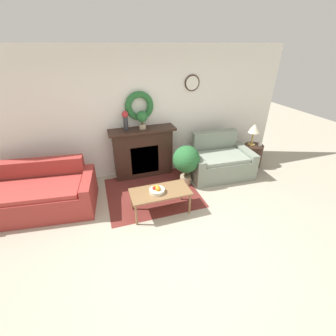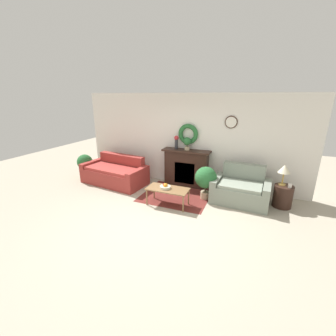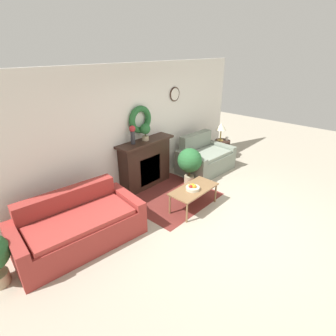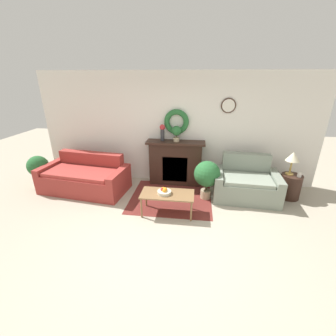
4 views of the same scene
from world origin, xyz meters
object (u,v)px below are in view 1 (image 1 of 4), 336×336
object	(u,v)px
fireplace	(143,152)
coffee_table	(160,193)
mug	(260,144)
potted_plant_on_mantel	(142,118)
couch_left	(37,195)
vase_on_mantel_left	(125,119)
side_table_by_loveseat	(252,155)
fruit_bowl	(157,190)
loveseat_right	(218,161)
potted_plant_floor_by_loveseat	(186,160)
table_lamp	(254,129)

from	to	relation	value
fireplace	coffee_table	distance (m)	1.41
mug	potted_plant_on_mantel	bearing A→B (deg)	169.94
couch_left	vase_on_mantel_left	world-z (taller)	vase_on_mantel_left
couch_left	side_table_by_loveseat	distance (m)	4.74
mug	vase_on_mantel_left	size ratio (longest dim) A/B	0.24
mug	potted_plant_on_mantel	size ratio (longest dim) A/B	0.26
fruit_bowl	fireplace	bearing A→B (deg)	86.69
couch_left	fruit_bowl	world-z (taller)	couch_left
mug	fireplace	bearing A→B (deg)	169.70
loveseat_right	potted_plant_on_mantel	distance (m)	1.98
mug	potted_plant_on_mantel	world-z (taller)	potted_plant_on_mantel
couch_left	mug	xyz separation A→B (m)	(4.83, 0.14, 0.29)
vase_on_mantel_left	loveseat_right	bearing A→B (deg)	-14.55
fruit_bowl	vase_on_mantel_left	distance (m)	1.67
loveseat_right	potted_plant_on_mantel	xyz separation A→B (m)	(-1.62, 0.49, 1.02)
loveseat_right	fireplace	bearing A→B (deg)	166.22
couch_left	potted_plant_floor_by_loveseat	distance (m)	2.88
couch_left	potted_plant_on_mantel	bearing A→B (deg)	23.33
coffee_table	potted_plant_on_mantel	world-z (taller)	potted_plant_on_mantel
fireplace	mug	bearing A→B (deg)	-10.30
vase_on_mantel_left	potted_plant_floor_by_loveseat	size ratio (longest dim) A/B	0.45
table_lamp	mug	world-z (taller)	table_lamp
coffee_table	potted_plant_floor_by_loveseat	bearing A→B (deg)	42.76
mug	vase_on_mantel_left	world-z (taller)	vase_on_mantel_left
fireplace	coffee_table	xyz separation A→B (m)	(-0.02, -1.40, -0.16)
coffee_table	potted_plant_floor_by_loveseat	size ratio (longest dim) A/B	1.18
couch_left	side_table_by_loveseat	size ratio (longest dim) A/B	3.82
loveseat_right	mug	bearing A→B (deg)	3.71
fireplace	fruit_bowl	xyz separation A→B (m)	(-0.08, -1.41, -0.07)
fireplace	couch_left	world-z (taller)	fireplace
fireplace	potted_plant_on_mantel	size ratio (longest dim) A/B	3.80
coffee_table	fruit_bowl	xyz separation A→B (m)	(-0.06, -0.01, 0.09)
vase_on_mantel_left	coffee_table	bearing A→B (deg)	-77.83
fireplace	loveseat_right	xyz separation A→B (m)	(1.64, -0.50, -0.24)
side_table_by_loveseat	mug	size ratio (longest dim) A/B	5.69
fruit_bowl	vase_on_mantel_left	size ratio (longest dim) A/B	0.68
loveseat_right	potted_plant_on_mantel	bearing A→B (deg)	166.54
couch_left	table_lamp	bearing A→B (deg)	10.18
fireplace	side_table_by_loveseat	xyz separation A→B (m)	(2.63, -0.42, -0.29)
coffee_table	table_lamp	distance (m)	2.84
side_table_by_loveseat	potted_plant_floor_by_loveseat	distance (m)	1.91
potted_plant_floor_by_loveseat	fruit_bowl	bearing A→B (deg)	-139.08
mug	potted_plant_on_mantel	xyz separation A→B (m)	(-2.71, 0.48, 0.74)
loveseat_right	mug	world-z (taller)	loveseat_right
fireplace	potted_plant_floor_by_loveseat	size ratio (longest dim) A/B	1.61
fireplace	vase_on_mantel_left	size ratio (longest dim) A/B	3.58
potted_plant_floor_by_loveseat	loveseat_right	bearing A→B (deg)	11.66
fireplace	vase_on_mantel_left	distance (m)	0.85
fruit_bowl	mug	world-z (taller)	mug
coffee_table	mug	bearing A→B (deg)	18.29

